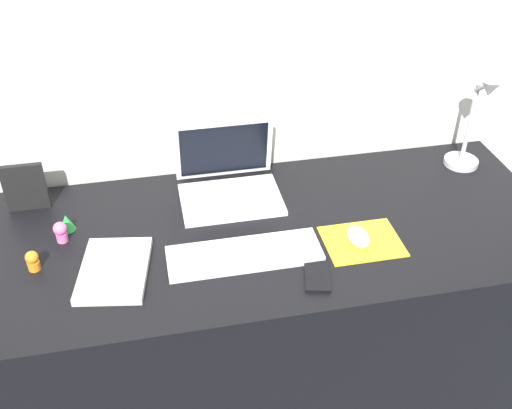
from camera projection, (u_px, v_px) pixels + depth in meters
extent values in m
plane|color=#474C56|center=(264.00, 393.00, 2.15)|extent=(6.00, 6.00, 0.00)
cube|color=silver|center=(242.00, 134.00, 1.96)|extent=(2.89, 0.05, 1.67)
cube|color=black|center=(265.00, 320.00, 1.93)|extent=(1.69, 0.68, 0.74)
cube|color=white|center=(231.00, 200.00, 1.82)|extent=(0.30, 0.21, 0.01)
cube|color=white|center=(224.00, 149.00, 1.86)|extent=(0.30, 0.04, 0.20)
cube|color=black|center=(224.00, 150.00, 1.85)|extent=(0.27, 0.03, 0.17)
cube|color=white|center=(244.00, 255.00, 1.61)|extent=(0.41, 0.13, 0.02)
cube|color=yellow|center=(362.00, 241.00, 1.67)|extent=(0.21, 0.17, 0.00)
ellipsoid|color=white|center=(358.00, 237.00, 1.65)|extent=(0.06, 0.10, 0.03)
cube|color=black|center=(317.00, 275.00, 1.55)|extent=(0.09, 0.14, 0.01)
cylinder|color=#B7B7BC|center=(461.00, 162.00, 1.99)|extent=(0.11, 0.11, 0.02)
cylinder|color=#B7B7BC|center=(470.00, 124.00, 1.91)|extent=(0.01, 0.01, 0.26)
cylinder|color=#B7B7BC|center=(484.00, 87.00, 1.81)|extent=(0.01, 0.09, 0.07)
cone|color=#B7B7BC|center=(490.00, 88.00, 1.78)|extent=(0.06, 0.06, 0.05)
cube|color=silver|center=(114.00, 270.00, 1.56)|extent=(0.21, 0.27, 0.02)
cube|color=black|center=(25.00, 187.00, 1.75)|extent=(0.12, 0.02, 0.15)
cylinder|color=pink|center=(62.00, 237.00, 1.67)|extent=(0.03, 0.03, 0.03)
sphere|color=pink|center=(60.00, 229.00, 1.65)|extent=(0.04, 0.04, 0.04)
cylinder|color=orange|center=(34.00, 265.00, 1.57)|extent=(0.03, 0.03, 0.03)
sphere|color=orange|center=(32.00, 257.00, 1.55)|extent=(0.03, 0.03, 0.03)
cone|color=green|center=(67.00, 222.00, 1.70)|extent=(0.04, 0.04, 0.05)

